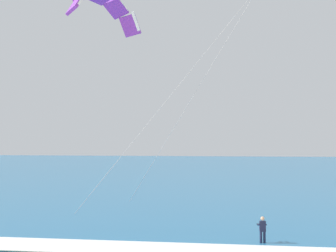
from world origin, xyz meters
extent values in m
cube|color=teal|center=(0.00, 70.13, 0.10)|extent=(200.00, 120.00, 0.20)
cube|color=white|center=(0.00, 11.13, 0.22)|extent=(200.00, 2.57, 0.04)
ellipsoid|color=#239EC6|center=(0.41, 13.07, 0.03)|extent=(0.57, 1.44, 0.05)
cube|color=black|center=(0.41, 13.32, 0.07)|extent=(0.16, 0.07, 0.04)
cube|color=black|center=(0.41, 12.82, 0.07)|extent=(0.16, 0.07, 0.04)
cylinder|color=#191E38|center=(0.31, 13.06, 0.42)|extent=(0.14, 0.14, 0.84)
cylinder|color=#191E38|center=(0.51, 13.08, 0.42)|extent=(0.14, 0.14, 0.84)
cube|color=#191E38|center=(0.41, 13.07, 1.14)|extent=(0.36, 0.23, 0.60)
sphere|color=tan|center=(0.41, 13.07, 1.58)|extent=(0.22, 0.22, 0.22)
cylinder|color=#191E38|center=(0.22, 13.21, 1.19)|extent=(0.14, 0.51, 0.22)
cylinder|color=#191E38|center=(0.58, 13.25, 1.19)|extent=(0.14, 0.51, 0.22)
cylinder|color=black|center=(0.38, 13.45, 1.19)|extent=(0.55, 0.09, 0.04)
cube|color=#3F3F42|center=(0.40, 13.19, 0.92)|extent=(0.13, 0.09, 0.10)
cube|color=purple|center=(-8.99, 20.59, 15.25)|extent=(1.67, 1.21, 1.70)
cube|color=white|center=(-8.50, 20.37, 15.51)|extent=(0.57, 0.96, 1.39)
cube|color=purple|center=(-9.88, 19.55, 16.33)|extent=(1.84, 1.75, 1.32)
cube|color=white|center=(-9.39, 19.33, 16.59)|extent=(0.78, 1.38, 0.90)
cube|color=purple|center=(-11.46, 15.09, 15.25)|extent=(1.50, 1.81, 1.70)
cylinder|color=#B2B2B7|center=(-4.27, 17.02, 8.22)|extent=(9.47, 7.17, 14.06)
cylinder|color=#B2B2B7|center=(-5.51, 14.27, 8.22)|extent=(11.93, 1.66, 14.06)
camera|label=1|loc=(-2.25, -9.69, 6.07)|focal=41.51mm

